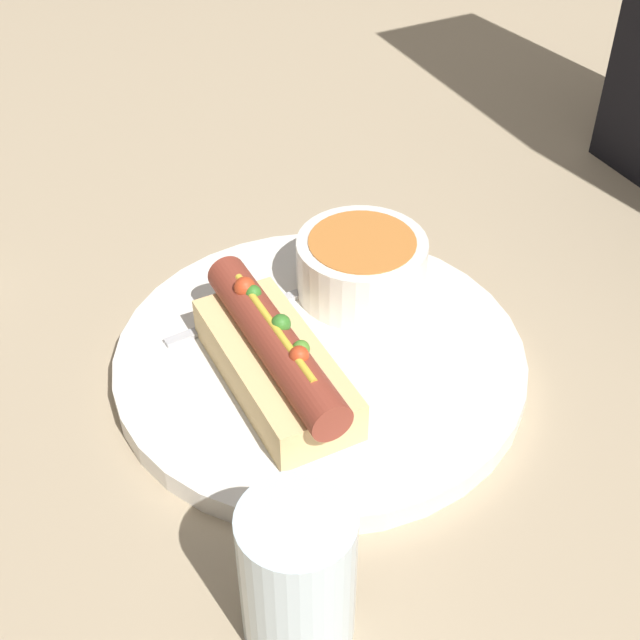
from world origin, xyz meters
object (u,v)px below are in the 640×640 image
Objects in this scene: soup_bowl at (362,264)px; spoon at (314,286)px; hot_dog at (275,358)px; drinking_glass at (297,576)px.

spoon is at bearing -116.02° from soup_bowl.
drinking_glass is at bearing -20.94° from hot_dog.
spoon is 1.75× the size of drinking_glass.
drinking_glass reaches higher than hot_dog.
hot_dog is 0.11m from spoon.
hot_dog is 1.75× the size of drinking_glass.
hot_dog reaches higher than soup_bowl.
spoon is at bearing 138.95° from hot_dog.
soup_bowl is at bearing -30.78° from spoon.
spoon is (-0.08, 0.07, -0.02)m from hot_dog.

